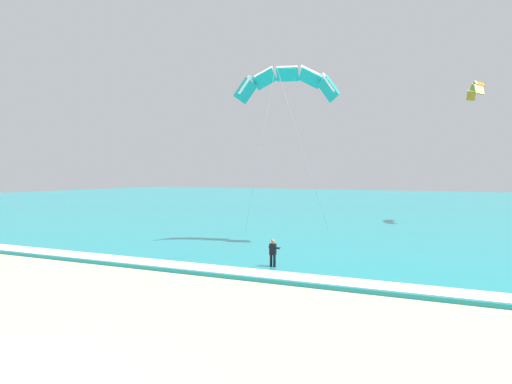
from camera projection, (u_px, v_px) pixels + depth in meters
name	position (u px, v px, depth m)	size (l,w,h in m)	color
sea	(429.00, 206.00, 77.65)	(200.00, 120.00, 0.20)	teal
surf_foam	(258.00, 273.00, 25.01)	(200.00, 1.72, 0.04)	white
surfboard	(273.00, 270.00, 26.80)	(0.46, 1.41, 0.09)	yellow
kitesurfer	(273.00, 253.00, 26.78)	(0.55, 0.53, 1.69)	black
kite_primary	(287.00, 82.00, 35.34)	(7.03, 9.75, 11.51)	teal
kite_distant	(476.00, 88.00, 48.60)	(1.89, 4.41, 1.63)	orange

